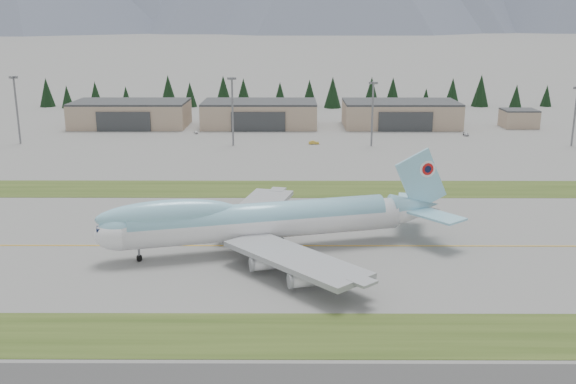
{
  "coord_description": "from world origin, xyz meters",
  "views": [
    {
      "loc": [
        -1.89,
        -122.49,
        44.42
      ],
      "look_at": [
        -2.4,
        12.28,
        8.0
      ],
      "focal_mm": 40.0,
      "sensor_mm": 36.0,
      "label": 1
    }
  ],
  "objects_px": {
    "hangar_left": "(131,114)",
    "hangar_right": "(400,114)",
    "service_vehicle_b": "(314,144)",
    "service_vehicle_a": "(196,133)",
    "service_vehicle_c": "(466,136)",
    "boeing_747_freighter": "(261,220)",
    "hangar_center": "(260,114)"
  },
  "relations": [
    {
      "from": "hangar_center",
      "to": "service_vehicle_c",
      "type": "bearing_deg",
      "value": -15.18
    },
    {
      "from": "service_vehicle_b",
      "to": "service_vehicle_c",
      "type": "height_order",
      "value": "service_vehicle_c"
    },
    {
      "from": "service_vehicle_b",
      "to": "hangar_right",
      "type": "bearing_deg",
      "value": -44.08
    },
    {
      "from": "hangar_center",
      "to": "hangar_right",
      "type": "height_order",
      "value": "same"
    },
    {
      "from": "hangar_left",
      "to": "hangar_right",
      "type": "distance_m",
      "value": 115.0
    },
    {
      "from": "hangar_left",
      "to": "service_vehicle_a",
      "type": "relative_size",
      "value": 14.69
    },
    {
      "from": "boeing_747_freighter",
      "to": "service_vehicle_b",
      "type": "xyz_separation_m",
      "value": [
        14.41,
        111.67,
        -6.27
      ]
    },
    {
      "from": "hangar_left",
      "to": "hangar_right",
      "type": "bearing_deg",
      "value": 0.0
    },
    {
      "from": "hangar_right",
      "to": "service_vehicle_a",
      "type": "xyz_separation_m",
      "value": [
        -84.87,
        -17.97,
        -5.39
      ]
    },
    {
      "from": "hangar_center",
      "to": "boeing_747_freighter",
      "type": "bearing_deg",
      "value": -87.25
    },
    {
      "from": "service_vehicle_b",
      "to": "service_vehicle_c",
      "type": "xyz_separation_m",
      "value": [
        60.62,
        18.35,
        0.0
      ]
    },
    {
      "from": "hangar_left",
      "to": "hangar_center",
      "type": "distance_m",
      "value": 55.0
    },
    {
      "from": "hangar_right",
      "to": "service_vehicle_b",
      "type": "xyz_separation_m",
      "value": [
        -38.27,
        -40.69,
        -5.39
      ]
    },
    {
      "from": "service_vehicle_b",
      "to": "hangar_center",
      "type": "bearing_deg",
      "value": 27.27
    },
    {
      "from": "hangar_left",
      "to": "service_vehicle_b",
      "type": "distance_m",
      "value": 87.02
    },
    {
      "from": "boeing_747_freighter",
      "to": "service_vehicle_a",
      "type": "bearing_deg",
      "value": 89.01
    },
    {
      "from": "hangar_left",
      "to": "service_vehicle_a",
      "type": "distance_m",
      "value": 35.5
    },
    {
      "from": "hangar_left",
      "to": "service_vehicle_c",
      "type": "bearing_deg",
      "value": -9.24
    },
    {
      "from": "service_vehicle_a",
      "to": "service_vehicle_b",
      "type": "distance_m",
      "value": 51.84
    },
    {
      "from": "hangar_center",
      "to": "service_vehicle_c",
      "type": "distance_m",
      "value": 85.49
    },
    {
      "from": "hangar_left",
      "to": "hangar_center",
      "type": "xyz_separation_m",
      "value": [
        55.0,
        0.0,
        0.0
      ]
    },
    {
      "from": "hangar_left",
      "to": "hangar_right",
      "type": "relative_size",
      "value": 1.0
    },
    {
      "from": "service_vehicle_a",
      "to": "service_vehicle_c",
      "type": "distance_m",
      "value": 107.3
    },
    {
      "from": "hangar_center",
      "to": "service_vehicle_c",
      "type": "xyz_separation_m",
      "value": [
        82.34,
        -22.34,
        -5.39
      ]
    },
    {
      "from": "hangar_center",
      "to": "service_vehicle_c",
      "type": "height_order",
      "value": "hangar_center"
    },
    {
      "from": "hangar_center",
      "to": "service_vehicle_a",
      "type": "relative_size",
      "value": 14.69
    },
    {
      "from": "hangar_left",
      "to": "service_vehicle_b",
      "type": "bearing_deg",
      "value": -27.94
    },
    {
      "from": "service_vehicle_c",
      "to": "hangar_right",
      "type": "bearing_deg",
      "value": 140.19
    },
    {
      "from": "hangar_right",
      "to": "service_vehicle_b",
      "type": "bearing_deg",
      "value": -133.24
    },
    {
      "from": "service_vehicle_b",
      "to": "hangar_left",
      "type": "bearing_deg",
      "value": 61.23
    },
    {
      "from": "service_vehicle_b",
      "to": "service_vehicle_c",
      "type": "relative_size",
      "value": 0.85
    },
    {
      "from": "boeing_747_freighter",
      "to": "service_vehicle_c",
      "type": "xyz_separation_m",
      "value": [
        75.03,
        130.02,
        -6.27
      ]
    }
  ]
}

